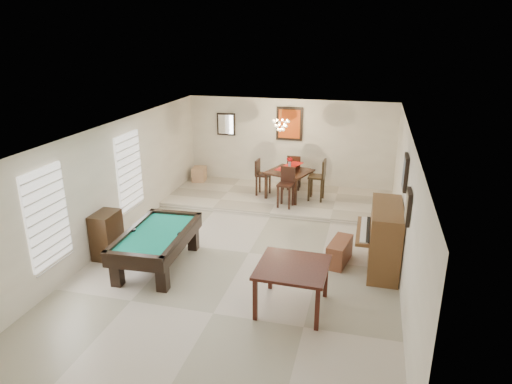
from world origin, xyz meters
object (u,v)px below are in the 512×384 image
at_px(dining_chair_east, 317,180).
at_px(chandelier, 281,121).
at_px(apothecary_chest, 107,235).
at_px(dining_chair_west, 263,177).
at_px(pool_table, 158,249).
at_px(square_table, 292,287).
at_px(dining_chair_north, 294,172).
at_px(upright_piano, 377,237).
at_px(dining_chair_south, 286,188).
at_px(piano_bench, 339,252).
at_px(flower_vase, 290,162).
at_px(corner_bench, 199,174).
at_px(dining_table, 289,182).

xyz_separation_m(dining_chair_east, chandelier, (-0.98, -0.04, 1.52)).
xyz_separation_m(apothecary_chest, dining_chair_west, (2.29, 4.14, 0.14)).
relative_size(pool_table, square_table, 1.86).
height_order(dining_chair_north, dining_chair_west, dining_chair_north).
xyz_separation_m(upright_piano, dining_chair_south, (-2.26, 2.51, -0.01)).
bearing_deg(dining_chair_west, dining_chair_east, -88.42).
relative_size(piano_bench, dining_chair_east, 0.76).
relative_size(pool_table, dining_chair_east, 1.90).
bearing_deg(piano_bench, dining_chair_north, 112.12).
relative_size(flower_vase, dining_chair_south, 0.26).
bearing_deg(square_table, dining_chair_north, 99.52).
xyz_separation_m(apothecary_chest, dining_chair_north, (3.02, 4.85, 0.15)).
relative_size(dining_chair_west, chandelier, 1.64).
xyz_separation_m(piano_bench, dining_chair_north, (-1.61, 3.95, 0.39)).
distance_m(upright_piano, dining_chair_east, 3.58).
xyz_separation_m(dining_chair_north, corner_bench, (-2.90, 0.03, -0.30)).
relative_size(dining_table, dining_chair_west, 1.05).
distance_m(pool_table, dining_chair_south, 3.99).
bearing_deg(dining_chair_east, chandelier, -84.86).
bearing_deg(square_table, upright_piano, 53.17).
distance_m(dining_chair_west, corner_bench, 2.30).
relative_size(dining_chair_west, dining_chair_east, 0.89).
xyz_separation_m(flower_vase, dining_chair_north, (0.02, 0.72, -0.49)).
relative_size(dining_chair_south, corner_bench, 2.22).
distance_m(square_table, dining_table, 5.13).
relative_size(dining_chair_south, dining_chair_east, 0.92).
height_order(apothecary_chest, chandelier, chandelier).
bearing_deg(apothecary_chest, dining_table, 53.97).
relative_size(dining_chair_north, chandelier, 1.68).
xyz_separation_m(pool_table, square_table, (2.81, -0.78, 0.04)).
bearing_deg(dining_chair_west, upright_piano, -133.46).
bearing_deg(pool_table, dining_chair_east, 55.75).
relative_size(dining_chair_south, chandelier, 1.71).
xyz_separation_m(piano_bench, chandelier, (-1.86, 3.15, 1.96)).
xyz_separation_m(pool_table, dining_chair_north, (1.84, 4.97, 0.27)).
distance_m(dining_chair_south, dining_chair_north, 1.47).
relative_size(pool_table, dining_chair_north, 2.10).
height_order(dining_table, corner_bench, dining_table).
xyz_separation_m(square_table, dining_chair_east, (-0.24, 4.99, 0.28)).
distance_m(upright_piano, dining_table, 4.00).
bearing_deg(corner_bench, pool_table, -78.08).
relative_size(upright_piano, flower_vase, 5.89).
relative_size(piano_bench, corner_bench, 1.84).
height_order(piano_bench, apothecary_chest, apothecary_chest).
distance_m(square_table, dining_chair_west, 5.33).
bearing_deg(dining_table, corner_bench, 165.58).
bearing_deg(upright_piano, dining_chair_south, 132.01).
bearing_deg(chandelier, dining_chair_south, -66.74).
bearing_deg(flower_vase, dining_chair_west, 179.25).
height_order(pool_table, dining_chair_north, dining_chair_north).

